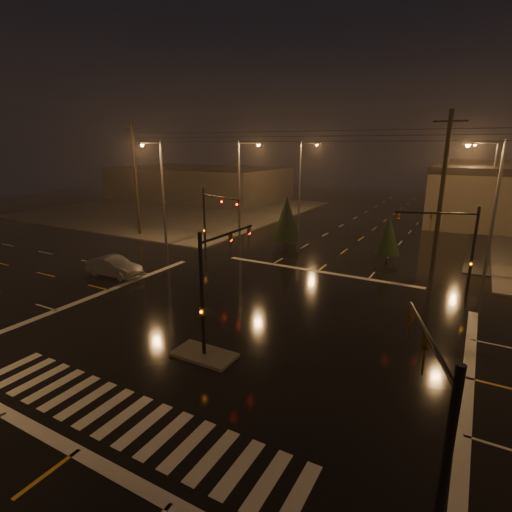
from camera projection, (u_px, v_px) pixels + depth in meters
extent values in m
plane|color=black|center=(247.00, 324.00, 22.25)|extent=(140.00, 140.00, 0.00)
cube|color=#43403C|center=(178.00, 209.00, 61.54)|extent=(36.00, 36.00, 0.12)
cube|color=#43403C|center=(204.00, 355.00, 18.87)|extent=(3.00, 1.60, 0.15)
cube|color=beige|center=(123.00, 416.00, 14.69)|extent=(15.00, 2.60, 0.01)
cube|color=beige|center=(77.00, 452.00, 13.01)|extent=(16.00, 0.50, 0.01)
cube|color=beige|center=(317.00, 271.00, 31.50)|extent=(16.00, 0.50, 0.01)
cube|color=#3F3A37|center=(198.00, 183.00, 73.24)|extent=(30.00, 18.00, 5.60)
cylinder|color=black|center=(202.00, 297.00, 18.08)|extent=(0.18, 0.18, 6.00)
cylinder|color=black|center=(228.00, 234.00, 19.30)|extent=(0.12, 4.50, 0.12)
imported|color=#594707|center=(249.00, 227.00, 21.01)|extent=(0.16, 0.20, 1.00)
cube|color=#594707|center=(203.00, 311.00, 18.27)|extent=(0.25, 0.18, 0.35)
cylinder|color=black|center=(473.00, 253.00, 25.34)|extent=(0.18, 0.18, 6.00)
cylinder|color=black|center=(436.00, 213.00, 25.05)|extent=(4.74, 1.82, 0.12)
imported|color=#594707|center=(399.00, 213.00, 25.41)|extent=(0.24, 0.22, 1.00)
cube|color=#594707|center=(471.00, 264.00, 25.53)|extent=(0.25, 0.18, 0.35)
cylinder|color=black|center=(205.00, 223.00, 35.20)|extent=(0.18, 0.18, 6.00)
cylinder|color=black|center=(220.00, 197.00, 32.70)|extent=(4.74, 1.82, 0.12)
imported|color=#594707|center=(237.00, 200.00, 31.08)|extent=(0.24, 0.22, 1.00)
cube|color=#594707|center=(205.00, 230.00, 35.39)|extent=(0.25, 0.18, 0.35)
cylinder|color=black|center=(440.00, 503.00, 7.69)|extent=(0.18, 0.18, 6.00)
cylinder|color=black|center=(429.00, 338.00, 8.92)|extent=(1.48, 3.80, 0.12)
imported|color=#594707|center=(412.00, 308.00, 10.64)|extent=(0.22, 0.24, 1.00)
cylinder|color=#38383A|center=(239.00, 191.00, 41.43)|extent=(0.24, 0.24, 10.00)
cylinder|color=#38383A|center=(249.00, 143.00, 39.58)|extent=(2.40, 0.14, 0.14)
cube|color=#38383A|center=(258.00, 143.00, 39.07)|extent=(0.70, 0.30, 0.18)
sphere|color=orange|center=(258.00, 145.00, 39.11)|extent=(0.32, 0.32, 0.32)
cylinder|color=#38383A|center=(300.00, 179.00, 54.89)|extent=(0.24, 0.24, 10.00)
cylinder|color=#38383A|center=(309.00, 143.00, 53.03)|extent=(2.40, 0.14, 0.14)
cube|color=#38383A|center=(317.00, 144.00, 52.52)|extent=(0.70, 0.30, 0.18)
sphere|color=orange|center=(317.00, 145.00, 52.56)|extent=(0.32, 0.32, 0.32)
cylinder|color=#38383A|center=(494.00, 211.00, 28.96)|extent=(0.24, 0.24, 10.00)
cylinder|color=#38383A|center=(486.00, 142.00, 28.23)|extent=(2.40, 0.14, 0.14)
cube|color=#38383A|center=(468.00, 143.00, 28.76)|extent=(0.70, 0.30, 0.18)
sphere|color=orange|center=(468.00, 145.00, 28.79)|extent=(0.32, 0.32, 0.32)
cylinder|color=#38383A|center=(492.00, 186.00, 45.77)|extent=(0.24, 0.24, 10.00)
cylinder|color=#38383A|center=(486.00, 143.00, 45.04)|extent=(2.40, 0.14, 0.14)
cube|color=#38383A|center=(475.00, 144.00, 45.57)|extent=(0.70, 0.30, 0.18)
sphere|color=orange|center=(475.00, 145.00, 45.61)|extent=(0.32, 0.32, 0.32)
cylinder|color=#38383A|center=(163.00, 195.00, 38.08)|extent=(0.24, 0.24, 10.00)
cylinder|color=#38383A|center=(151.00, 143.00, 35.78)|extent=(0.14, 2.40, 0.14)
cube|color=#38383A|center=(142.00, 143.00, 34.87)|extent=(0.30, 0.70, 0.18)
sphere|color=orange|center=(142.00, 145.00, 34.90)|extent=(0.32, 0.32, 0.32)
cylinder|color=black|center=(136.00, 180.00, 42.73)|extent=(0.32, 0.32, 12.00)
cube|color=black|center=(132.00, 129.00, 41.33)|extent=(2.20, 0.12, 0.12)
cylinder|color=black|center=(441.00, 197.00, 28.65)|extent=(0.32, 0.32, 12.00)
cube|color=black|center=(451.00, 121.00, 27.25)|extent=(2.20, 0.12, 0.12)
cylinder|color=black|center=(286.00, 244.00, 38.85)|extent=(0.18, 0.18, 0.70)
cone|color=black|center=(287.00, 218.00, 38.18)|extent=(2.72, 2.72, 4.26)
cylinder|color=black|center=(386.00, 258.00, 33.98)|extent=(0.18, 0.18, 0.70)
cone|color=black|center=(388.00, 235.00, 33.45)|extent=(2.06, 2.06, 3.22)
imported|color=slate|center=(114.00, 267.00, 30.18)|extent=(4.56, 1.75, 1.48)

